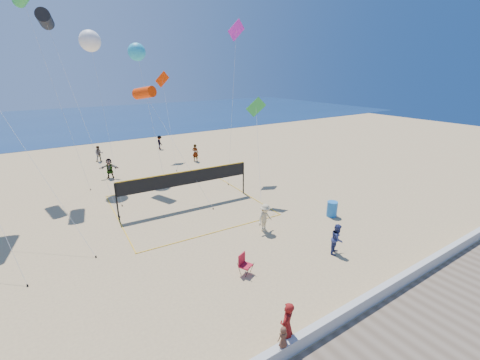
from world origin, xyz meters
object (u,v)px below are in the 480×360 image
woman (287,326)px  trash_barrel (332,209)px  camp_chair (244,263)px  volleyball_net (186,182)px

woman → trash_barrel: woman is taller
woman → camp_chair: (1.23, 4.45, -0.35)m
trash_barrel → camp_chair: bearing=-166.3°
trash_barrel → volleyball_net: (-7.35, 7.08, 1.29)m
woman → volleyball_net: 13.86m
trash_barrel → woman: bearing=-146.3°
camp_chair → volleyball_net: bearing=57.7°
woman → volleyball_net: volleyball_net is taller
woman → trash_barrel: size_ratio=1.81×
woman → camp_chair: 4.63m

